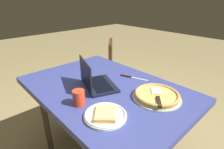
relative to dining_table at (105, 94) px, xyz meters
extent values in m
cube|color=navy|center=(0.00, 0.00, 0.04)|extent=(1.30, 0.89, 0.05)
cylinder|color=#2F2621|center=(-0.36, -0.36, -0.33)|extent=(0.05, 0.05, 0.68)
cylinder|color=#2F2621|center=(-0.36, 0.36, -0.33)|extent=(0.05, 0.05, 0.68)
cylinder|color=#2F2621|center=(0.36, 0.36, -0.33)|extent=(0.05, 0.05, 0.68)
cube|color=black|center=(-0.03, -0.02, 0.07)|extent=(0.36, 0.30, 0.02)
cube|color=black|center=(-0.03, -0.02, 0.08)|extent=(0.30, 0.22, 0.00)
cube|color=black|center=(-0.07, -0.12, 0.18)|extent=(0.29, 0.12, 0.20)
cube|color=silver|center=(-0.07, -0.12, 0.18)|extent=(0.26, 0.10, 0.18)
cylinder|color=silver|center=(0.28, -0.24, 0.07)|extent=(0.25, 0.25, 0.01)
torus|color=silver|center=(0.28, -0.24, 0.08)|extent=(0.24, 0.24, 0.01)
cube|color=#E0BB6F|center=(0.28, -0.24, 0.09)|extent=(0.18, 0.18, 0.02)
cube|color=tan|center=(0.33, -0.29, 0.09)|extent=(0.09, 0.10, 0.03)
cylinder|color=#98A6A4|center=(0.36, 0.15, 0.06)|extent=(0.33, 0.33, 0.01)
cylinder|color=#E8C253|center=(0.36, 0.15, 0.08)|extent=(0.29, 0.29, 0.02)
torus|color=tan|center=(0.36, 0.15, 0.09)|extent=(0.30, 0.30, 0.02)
cube|color=beige|center=(0.34, 0.19, 0.09)|extent=(0.12, 0.12, 0.00)
cube|color=black|center=(0.43, 0.08, 0.10)|extent=(0.10, 0.11, 0.01)
cube|color=#B4B5BD|center=(0.08, 0.29, 0.06)|extent=(0.18, 0.08, 0.00)
cube|color=black|center=(-0.02, 0.26, 0.07)|extent=(0.10, 0.05, 0.01)
cylinder|color=red|center=(0.07, -0.28, 0.11)|extent=(0.08, 0.08, 0.10)
cylinder|color=#3F3109|center=(0.07, -0.28, 0.14)|extent=(0.07, 0.07, 0.01)
cube|color=#3F2414|center=(-0.87, 0.59, -0.22)|extent=(0.60, 0.60, 0.04)
cube|color=#3F2414|center=(-0.73, 0.73, -0.01)|extent=(0.31, 0.31, 0.36)
cylinder|color=#3F2414|center=(-1.14, 0.59, -0.45)|extent=(0.03, 0.03, 0.43)
cylinder|color=#3F2414|center=(-0.87, 0.32, -0.45)|extent=(0.03, 0.03, 0.43)
cylinder|color=#3F2414|center=(-0.87, 0.86, -0.45)|extent=(0.03, 0.03, 0.43)
cylinder|color=#3F2414|center=(-0.59, 0.59, -0.45)|extent=(0.03, 0.03, 0.43)
camera|label=1|loc=(0.92, -0.78, 0.70)|focal=28.38mm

